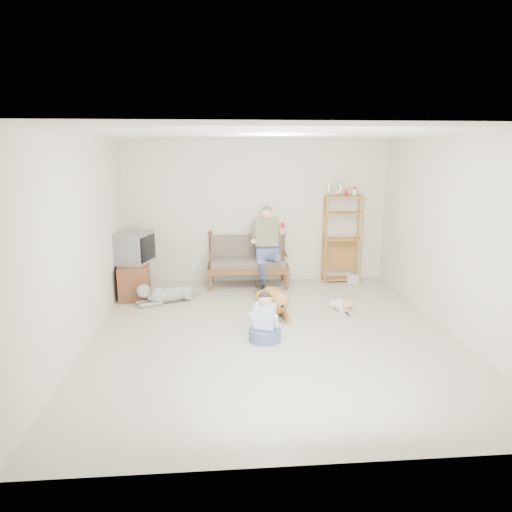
{
  "coord_description": "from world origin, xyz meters",
  "views": [
    {
      "loc": [
        -0.72,
        -5.94,
        2.5
      ],
      "look_at": [
        -0.15,
        1.0,
        0.89
      ],
      "focal_mm": 32.0,
      "sensor_mm": 36.0,
      "label": 1
    }
  ],
  "objects": [
    {
      "name": "child",
      "position": [
        -0.13,
        -0.2,
        0.25
      ],
      "size": [
        0.43,
        0.43,
        0.68
      ],
      "rotation": [
        0.0,
        0.0,
        -0.37
      ],
      "color": "#4C5C8C",
      "rests_on": "ground"
    },
    {
      "name": "terrier",
      "position": [
        1.21,
        0.78,
        0.11
      ],
      "size": [
        0.27,
        0.69,
        0.26
      ],
      "rotation": [
        0.0,
        0.0,
        0.15
      ],
      "color": "white",
      "rests_on": "ground"
    },
    {
      "name": "tv_stand",
      "position": [
        -2.23,
        1.93,
        0.3
      ],
      "size": [
        0.59,
        0.95,
        0.6
      ],
      "rotation": [
        0.0,
        0.0,
        0.1
      ],
      "color": "brown",
      "rests_on": "ground"
    },
    {
      "name": "shaggy_dog",
      "position": [
        -1.65,
        1.49,
        0.15
      ],
      "size": [
        1.14,
        0.66,
        0.37
      ],
      "rotation": [
        0.0,
        0.0,
        -1.12
      ],
      "color": "white",
      "rests_on": "ground"
    },
    {
      "name": "wall_left",
      "position": [
        -2.5,
        0.0,
        1.35
      ],
      "size": [
        0.0,
        5.5,
        5.5
      ],
      "primitive_type": "plane",
      "rotation": [
        1.57,
        0.0,
        1.57
      ],
      "color": "beige",
      "rests_on": "ground"
    },
    {
      "name": "golden_retriever",
      "position": [
        0.14,
        0.89,
        0.18
      ],
      "size": [
        0.44,
        1.48,
        0.45
      ],
      "rotation": [
        0.0,
        0.0,
        0.08
      ],
      "color": "#B98440",
      "rests_on": "ground"
    },
    {
      "name": "wall_back",
      "position": [
        0.0,
        2.75,
        1.35
      ],
      "size": [
        5.0,
        0.0,
        5.0
      ],
      "primitive_type": "plane",
      "rotation": [
        1.57,
        0.0,
        0.0
      ],
      "color": "beige",
      "rests_on": "ground"
    },
    {
      "name": "crt_tv",
      "position": [
        -2.19,
        1.91,
        0.87
      ],
      "size": [
        0.68,
        0.77,
        0.54
      ],
      "rotation": [
        0.0,
        0.0,
        -0.29
      ],
      "color": "slate",
      "rests_on": "tv_stand"
    },
    {
      "name": "wall_outlet",
      "position": [
        -1.25,
        2.73,
        0.3
      ],
      "size": [
        0.12,
        0.02,
        0.08
      ],
      "primitive_type": "cube",
      "color": "white",
      "rests_on": "ground"
    },
    {
      "name": "wall_front",
      "position": [
        0.0,
        -2.75,
        1.35
      ],
      "size": [
        5.0,
        0.0,
        5.0
      ],
      "primitive_type": "plane",
      "rotation": [
        -1.57,
        0.0,
        0.0
      ],
      "color": "beige",
      "rests_on": "ground"
    },
    {
      "name": "wall_right",
      "position": [
        2.5,
        0.0,
        1.35
      ],
      "size": [
        0.0,
        5.5,
        5.5
      ],
      "primitive_type": "plane",
      "rotation": [
        1.57,
        0.0,
        -1.57
      ],
      "color": "beige",
      "rests_on": "ground"
    },
    {
      "name": "man",
      "position": [
        0.13,
        2.2,
        0.69
      ],
      "size": [
        0.57,
        0.81,
        1.32
      ],
      "color": "#4C5C8C",
      "rests_on": "loveseat"
    },
    {
      "name": "floor",
      "position": [
        0.0,
        0.0,
        0.0
      ],
      "size": [
        5.5,
        5.5,
        0.0
      ],
      "primitive_type": "plane",
      "color": "beige",
      "rests_on": "ground"
    },
    {
      "name": "book_stack",
      "position": [
        1.87,
        2.44,
        0.07
      ],
      "size": [
        0.26,
        0.22,
        0.14
      ],
      "primitive_type": "cube",
      "rotation": [
        0.0,
        0.0,
        -0.26
      ],
      "color": "silver",
      "rests_on": "ground"
    },
    {
      "name": "ceiling",
      "position": [
        0.0,
        0.0,
        2.7
      ],
      "size": [
        5.5,
        5.5,
        0.0
      ],
      "primitive_type": "plane",
      "rotation": [
        3.14,
        0.0,
        0.0
      ],
      "color": "white",
      "rests_on": "ground"
    },
    {
      "name": "loveseat",
      "position": [
        -0.19,
        2.44,
        0.49
      ],
      "size": [
        1.51,
        0.73,
        0.95
      ],
      "rotation": [
        0.0,
        0.0,
        -0.02
      ],
      "color": "brown",
      "rests_on": "ground"
    },
    {
      "name": "etagere",
      "position": [
        1.64,
        2.55,
        0.86
      ],
      "size": [
        0.74,
        0.33,
        1.97
      ],
      "color": "olive",
      "rests_on": "ground"
    }
  ]
}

